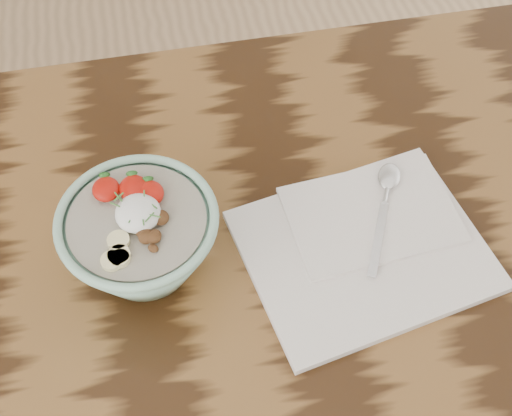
{
  "coord_description": "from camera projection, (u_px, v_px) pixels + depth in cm",
  "views": [
    {
      "loc": [
        -14.24,
        -40.47,
        151.76
      ],
      "look_at": [
        -5.37,
        4.95,
        86.12
      ],
      "focal_mm": 50.0,
      "sensor_mm": 36.0,
      "label": 1
    }
  ],
  "objects": [
    {
      "name": "breakfast_bowl",
      "position": [
        141.0,
        237.0,
        0.84
      ],
      "size": [
        18.77,
        18.77,
        12.56
      ],
      "rotation": [
        0.0,
        0.0,
        0.25
      ],
      "color": "#94C7AE",
      "rests_on": "table"
    },
    {
      "name": "spoon",
      "position": [
        387.0,
        191.0,
        0.93
      ],
      "size": [
        9.37,
        17.02,
        0.93
      ],
      "rotation": [
        0.0,
        0.0,
        -0.44
      ],
      "color": "silver",
      "rests_on": "napkin"
    },
    {
      "name": "napkin",
      "position": [
        365.0,
        243.0,
        0.9
      ],
      "size": [
        33.0,
        28.56,
        1.79
      ],
      "rotation": [
        0.0,
        0.0,
        0.19
      ],
      "color": "white",
      "rests_on": "table"
    },
    {
      "name": "table",
      "position": [
        303.0,
        320.0,
        0.95
      ],
      "size": [
        160.0,
        90.0,
        75.0
      ],
      "color": "black",
      "rests_on": "ground"
    }
  ]
}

